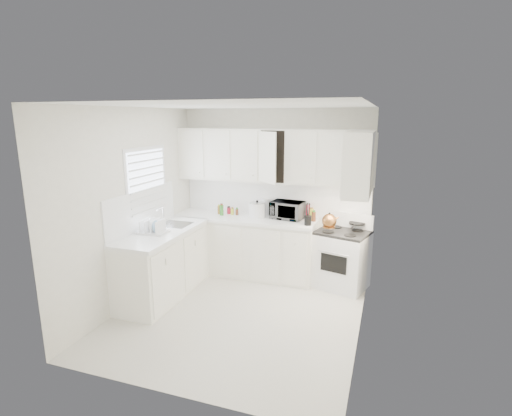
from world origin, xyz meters
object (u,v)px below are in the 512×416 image
at_px(microwave, 287,208).
at_px(rice_cooker, 257,209).
at_px(tea_kettle, 329,220).
at_px(dish_rack, 152,225).
at_px(stove, 342,252).
at_px(utensil_crock, 308,214).

relative_size(microwave, rice_cooker, 1.83).
relative_size(tea_kettle, dish_rack, 0.66).
bearing_deg(stove, tea_kettle, -123.16).
height_order(microwave, utensil_crock, utensil_crock).
relative_size(rice_cooker, dish_rack, 0.68).
height_order(stove, dish_rack, dish_rack).
distance_m(stove, tea_kettle, 0.56).
distance_m(microwave, rice_cooker, 0.47).
relative_size(stove, tea_kettle, 4.31).
bearing_deg(dish_rack, microwave, 37.84).
bearing_deg(stove, rice_cooker, -167.75).
xyz_separation_m(rice_cooker, utensil_crock, (0.84, -0.22, 0.03)).
height_order(rice_cooker, dish_rack, rice_cooker).
bearing_deg(microwave, utensil_crock, -27.61).
xyz_separation_m(utensil_crock, dish_rack, (-1.91, -1.06, -0.06)).
height_order(microwave, rice_cooker, microwave).
height_order(microwave, dish_rack, microwave).
bearing_deg(tea_kettle, microwave, 148.52).
distance_m(stove, rice_cooker, 1.44).
bearing_deg(microwave, rice_cooker, -164.87).
relative_size(stove, rice_cooker, 4.15).
bearing_deg(tea_kettle, dish_rack, -163.64).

